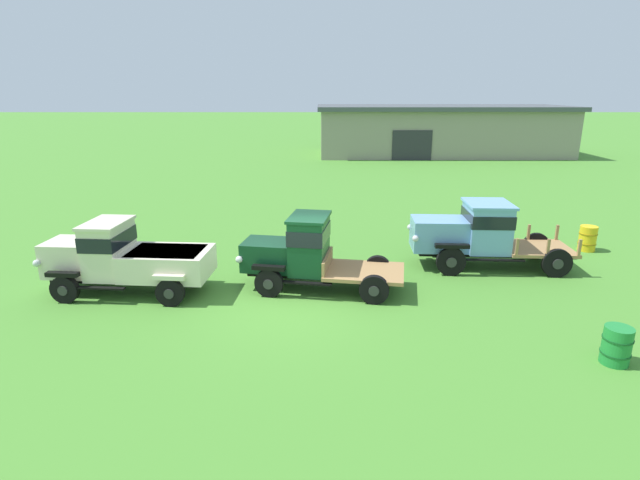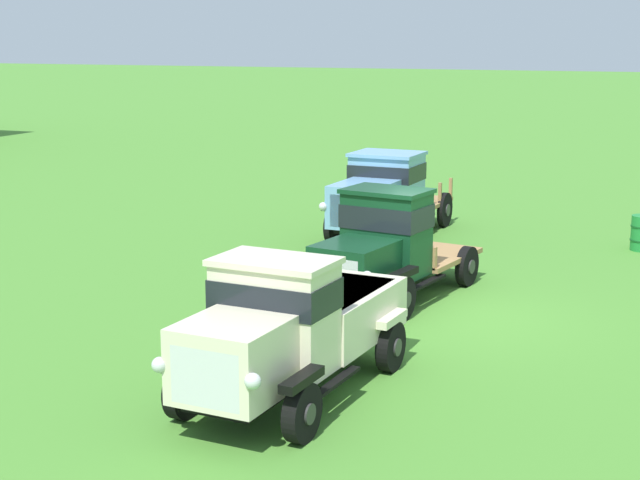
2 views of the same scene
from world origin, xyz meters
name	(u,v)px [view 1 (image 1 of 2)]	position (x,y,z in m)	size (l,w,h in m)	color
ground_plane	(288,305)	(0.00, 0.00, 0.00)	(240.00, 240.00, 0.00)	#47842D
farm_shed	(437,130)	(11.39, 32.74, 2.12)	(21.59, 9.06, 4.20)	gray
vintage_truck_foreground_near	(123,258)	(-4.66, 0.96, 1.02)	(4.74, 2.22, 2.06)	black
vintage_truck_second_in_line	(303,252)	(0.37, 1.27, 1.08)	(4.85, 2.44, 2.15)	black
vintage_truck_midrow_center	(473,232)	(5.78, 3.08, 1.16)	(5.18, 2.15, 2.13)	black
oil_drum_beside_row	(614,345)	(6.98, -2.93, 0.41)	(0.60, 0.60, 0.82)	#1E7F33
oil_drum_near_fence	(585,238)	(10.33, 4.77, 0.45)	(0.61, 0.61, 0.89)	gold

